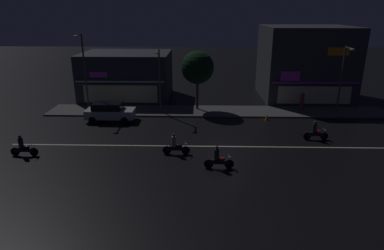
{
  "coord_description": "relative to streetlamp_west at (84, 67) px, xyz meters",
  "views": [
    {
      "loc": [
        -1.66,
        -22.73,
        9.49
      ],
      "look_at": [
        -2.29,
        1.63,
        1.09
      ],
      "focal_mm": 31.3,
      "sensor_mm": 36.0,
      "label": 1
    }
  ],
  "objects": [
    {
      "name": "ground_plane",
      "position": [
        12.67,
        -8.5,
        -4.45
      ],
      "size": [
        140.0,
        140.0,
        0.0
      ],
      "primitive_type": "plane",
      "color": "black"
    },
    {
      "name": "lane_divider_stripe",
      "position": [
        12.67,
        -8.5,
        -4.45
      ],
      "size": [
        31.34,
        0.16,
        0.01
      ],
      "primitive_type": "cube",
      "color": "beige",
      "rests_on": "ground"
    },
    {
      "name": "sidewalk_far",
      "position": [
        12.67,
        0.32,
        -4.38
      ],
      "size": [
        32.99,
        3.69,
        0.14
      ],
      "primitive_type": "cube",
      "color": "#4C4C4F",
      "rests_on": "ground"
    },
    {
      "name": "storefront_left_block",
      "position": [
        2.77,
        5.82,
        -1.92
      ],
      "size": [
        9.54,
        7.46,
        5.07
      ],
      "color": "#2D333D",
      "rests_on": "ground"
    },
    {
      "name": "storefront_center_block",
      "position": [
        22.57,
        6.5,
        -0.53
      ],
      "size": [
        9.22,
        8.81,
        7.86
      ],
      "color": "#383A3F",
      "rests_on": "ground"
    },
    {
      "name": "streetlamp_west",
      "position": [
        0.0,
        0.0,
        0.0
      ],
      "size": [
        0.44,
        1.64,
        7.34
      ],
      "color": "#47494C",
      "rests_on": "sidewalk_far"
    },
    {
      "name": "streetlamp_mid",
      "position": [
        7.18,
        -0.6,
        -0.7
      ],
      "size": [
        0.44,
        1.64,
        6.01
      ],
      "color": "#47494C",
      "rests_on": "sidewalk_far"
    },
    {
      "name": "streetlamp_east",
      "position": [
        24.09,
        -0.33,
        -0.55
      ],
      "size": [
        0.44,
        1.64,
        6.29
      ],
      "color": "#47494C",
      "rests_on": "sidewalk_far"
    },
    {
      "name": "pedestrian_on_sidewalk",
      "position": [
        21.01,
        0.94,
        -3.5
      ],
      "size": [
        0.41,
        0.41,
        1.78
      ],
      "rotation": [
        0.0,
        0.0,
        1.06
      ],
      "color": "brown",
      "rests_on": "sidewalk_far"
    },
    {
      "name": "street_tree",
      "position": [
        10.7,
        0.92,
        -0.19
      ],
      "size": [
        3.18,
        3.18,
        5.72
      ],
      "color": "#473323",
      "rests_on": "sidewalk_far"
    },
    {
      "name": "parked_car_near_kerb",
      "position": [
        2.87,
        -2.67,
        -3.58
      ],
      "size": [
        4.3,
        1.98,
        1.67
      ],
      "rotation": [
        0.0,
        0.0,
        3.14
      ],
      "color": "silver",
      "rests_on": "ground"
    },
    {
      "name": "motorcycle_lead",
      "position": [
        9.31,
        -9.95,
        -3.82
      ],
      "size": [
        1.9,
        0.6,
        1.52
      ],
      "rotation": [
        0.0,
        0.0,
        3.22
      ],
      "color": "black",
      "rests_on": "ground"
    },
    {
      "name": "motorcycle_following",
      "position": [
        -1.07,
        -10.49,
        -3.82
      ],
      "size": [
        1.9,
        0.6,
        1.52
      ],
      "rotation": [
        0.0,
        0.0,
        3.26
      ],
      "color": "black",
      "rests_on": "ground"
    },
    {
      "name": "motorcycle_opposite_lane",
      "position": [
        19.86,
        -6.91,
        -3.82
      ],
      "size": [
        1.9,
        0.6,
        1.52
      ],
      "rotation": [
        0.0,
        0.0,
        0.07
      ],
      "color": "black",
      "rests_on": "ground"
    },
    {
      "name": "motorcycle_trailing_far",
      "position": [
        12.15,
        -12.05,
        -3.82
      ],
      "size": [
        1.9,
        0.6,
        1.52
      ],
      "rotation": [
        0.0,
        0.0,
        3.28
      ],
      "color": "black",
      "rests_on": "ground"
    },
    {
      "name": "traffic_cone",
      "position": [
        17.07,
        -2.13,
        -4.18
      ],
      "size": [
        0.36,
        0.36,
        0.55
      ],
      "primitive_type": "cone",
      "color": "orange",
      "rests_on": "ground"
    }
  ]
}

